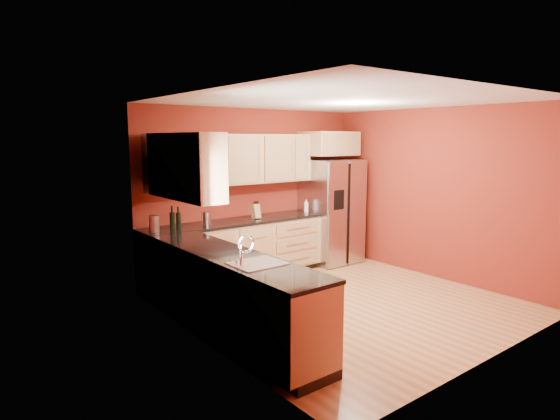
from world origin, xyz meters
The scene contains 23 objects.
floor centered at (0.00, 0.00, 0.00)m, with size 4.00×4.00×0.00m, color #A67040.
ceiling centered at (0.00, 0.00, 2.60)m, with size 4.00×4.00×0.00m, color silver.
wall_back centered at (0.00, 2.00, 1.30)m, with size 4.00×0.04×2.60m, color maroon.
wall_front centered at (0.00, -2.00, 1.30)m, with size 4.00×0.04×2.60m, color maroon.
wall_left centered at (-2.00, 0.00, 1.30)m, with size 0.04×4.00×2.60m, color maroon.
wall_right centered at (2.00, 0.00, 1.30)m, with size 0.04×4.00×2.60m, color maroon.
base_cabinets_back centered at (-0.55, 1.70, 0.44)m, with size 2.90×0.60×0.88m, color tan.
base_cabinets_left centered at (-1.70, 0.00, 0.44)m, with size 0.60×2.80×0.88m, color tan.
countertop_back centered at (-0.55, 1.69, 0.90)m, with size 2.90×0.62×0.04m, color black.
countertop_left centered at (-1.69, 0.00, 0.90)m, with size 0.62×2.80×0.04m, color black.
upper_cabinets_back centered at (-0.25, 1.83, 1.83)m, with size 2.30×0.33×0.75m, color tan.
upper_cabinets_left centered at (-1.83, 0.72, 1.83)m, with size 0.33×1.35×0.75m, color tan.
corner_upper_cabinet centered at (-1.67, 1.67, 1.83)m, with size 0.62×0.33×0.75m, color tan.
over_fridge_cabinet centered at (1.35, 1.70, 2.05)m, with size 0.92×0.60×0.40m, color tan.
refrigerator centered at (1.35, 1.62, 0.89)m, with size 0.90×0.75×1.78m, color #A7A7AB.
window centered at (-1.98, -0.50, 1.55)m, with size 0.03×0.90×1.00m, color white.
sink_faucet centered at (-1.69, -0.50, 1.07)m, with size 0.50×0.42×0.30m, color silver, non-canonical shape.
canister_left centered at (-1.06, 1.66, 1.01)m, with size 0.11×0.11×0.18m, color #A7A7AB.
canister_right centered at (-1.85, 1.63, 1.03)m, with size 0.13×0.13×0.22m, color #A7A7AB.
wine_bottle_a centered at (-1.58, 1.66, 1.08)m, with size 0.07×0.07×0.32m, color black, non-canonical shape.
wine_bottle_b centered at (-1.50, 1.65, 1.07)m, with size 0.07×0.07×0.30m, color black, non-canonical shape.
knife_block centered at (-0.20, 1.68, 1.03)m, with size 0.11×0.10×0.22m, color #AA8053.
soap_dispenser centered at (0.80, 1.65, 1.03)m, with size 0.07×0.07×0.21m, color white.
Camera 1 is at (-4.24, -4.15, 2.14)m, focal length 30.00 mm.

